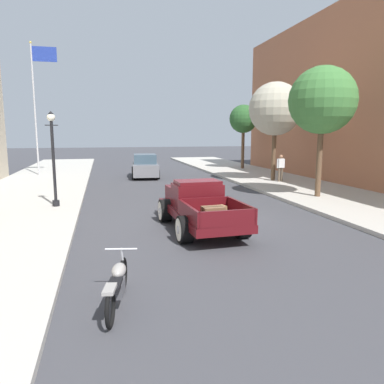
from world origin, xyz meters
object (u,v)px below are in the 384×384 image
hotrod_truck_maroon (198,205)px  street_tree_second (275,109)px  pedestrian_sidewalk_right (281,166)px  street_tree_third (243,119)px  street_lamp_near (53,152)px  flagpole (37,95)px  motorcycle_parked (117,284)px  street_tree_nearest (323,101)px  car_background_grey (145,167)px

hotrod_truck_maroon → street_tree_second: bearing=52.6°
pedestrian_sidewalk_right → street_tree_second: street_tree_second is taller
hotrod_truck_maroon → street_tree_third: bearing=64.4°
street_lamp_near → street_tree_second: street_tree_second is taller
hotrod_truck_maroon → flagpole: (-7.29, 16.61, 5.02)m
street_lamp_near → street_tree_second: 13.82m
flagpole → street_tree_second: bearing=-24.9°
street_tree_second → street_lamp_near: bearing=-155.7°
street_lamp_near → flagpole: 13.10m
motorcycle_parked → street_tree_nearest: 13.87m
car_background_grey → flagpole: bearing=163.7°
car_background_grey → pedestrian_sidewalk_right: size_ratio=2.68×
pedestrian_sidewalk_right → street_tree_second: (-0.18, 0.66, 3.50)m
motorcycle_parked → pedestrian_sidewalk_right: size_ratio=1.27×
street_lamp_near → flagpole: (-2.32, 12.44, 3.39)m
motorcycle_parked → street_lamp_near: bearing=102.7°
hotrod_truck_maroon → car_background_grey: car_background_grey is taller
street_tree_nearest → street_tree_second: (0.60, 6.01, -0.01)m
motorcycle_parked → street_tree_second: size_ratio=0.34×
motorcycle_parked → street_tree_third: 25.85m
street_tree_nearest → street_tree_second: size_ratio=0.99×
pedestrian_sidewalk_right → street_lamp_near: 13.61m
street_tree_nearest → street_lamp_near: bearing=178.1°
street_lamp_near → street_tree_third: (13.46, 13.53, 1.85)m
street_lamp_near → street_tree_nearest: 12.05m
pedestrian_sidewalk_right → flagpole: bearing=153.4°
hotrod_truck_maroon → flagpole: flagpole is taller
street_tree_second → hotrod_truck_maroon: bearing=-127.4°
hotrod_truck_maroon → street_tree_second: (7.46, 9.77, 3.83)m
hotrod_truck_maroon → pedestrian_sidewalk_right: bearing=50.0°
motorcycle_parked → car_background_grey: size_ratio=0.47×
motorcycle_parked → pedestrian_sidewalk_right: 17.78m
street_tree_nearest → car_background_grey: bearing=123.1°
flagpole → street_tree_third: bearing=3.9°
hotrod_truck_maroon → car_background_grey: 14.51m
street_tree_third → street_tree_nearest: bearing=-96.7°
car_background_grey → street_lamp_near: street_lamp_near is taller
motorcycle_parked → street_tree_third: bearing=63.6°
pedestrian_sidewalk_right → street_tree_third: 9.18m
hotrod_truck_maroon → pedestrian_sidewalk_right: 11.90m
street_tree_third → pedestrian_sidewalk_right: bearing=-95.7°
car_background_grey → street_tree_third: bearing=20.3°
street_lamp_near → street_tree_second: bearing=24.3°
car_background_grey → flagpole: size_ratio=0.48×
flagpole → street_tree_third: (15.79, 1.09, -1.53)m
car_background_grey → street_tree_nearest: 13.37m
car_background_grey → street_tree_second: 9.72m
street_lamp_near → flagpole: size_ratio=0.42×
flagpole → street_tree_nearest: size_ratio=1.52×
street_lamp_near → street_tree_nearest: street_tree_nearest is taller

